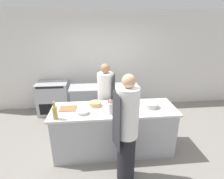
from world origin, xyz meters
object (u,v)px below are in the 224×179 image
at_px(bottle_water, 131,98).
at_px(bowl_ceramic_blue, 83,112).
at_px(oven_range, 54,98).
at_px(bottle_sauce, 124,112).
at_px(bottle_wine, 117,102).
at_px(bottle_cooking_oil, 110,108).
at_px(bottle_vinegar, 55,112).
at_px(cup, 110,103).
at_px(chef_at_prep_near, 127,131).
at_px(bowl_prep_small, 95,104).
at_px(bottle_olive_oil, 119,111).
at_px(chef_at_stove, 106,100).
at_px(bowl_mixing_large, 151,105).

distance_m(bottle_water, bowl_ceramic_blue, 1.00).
distance_m(oven_range, bottle_sauce, 2.71).
bearing_deg(bottle_wine, bottle_water, 33.10).
bearing_deg(bottle_cooking_oil, bottle_vinegar, -174.99).
bearing_deg(cup, chef_at_prep_near, -79.04).
distance_m(oven_range, cup, 2.23).
height_order(bottle_cooking_oil, bowl_prep_small, bottle_cooking_oil).
relative_size(bottle_olive_oil, bottle_wine, 0.64).
bearing_deg(bottle_olive_oil, bottle_wine, 87.46).
relative_size(chef_at_prep_near, bowl_prep_small, 7.93).
height_order(bottle_wine, bottle_sauce, bottle_wine).
distance_m(bowl_prep_small, bowl_ceramic_blue, 0.37).
bearing_deg(cup, bottle_wine, -51.24).
bearing_deg(chef_at_stove, bottle_sauce, 27.25).
bearing_deg(cup, bowl_mixing_large, -13.51).
xyz_separation_m(bottle_cooking_oil, bottle_sauce, (0.22, -0.10, -0.03)).
distance_m(chef_at_stove, bottle_water, 0.69).
bearing_deg(bowl_mixing_large, bottle_cooking_oil, -166.48).
distance_m(chef_at_stove, bottle_vinegar, 1.33).
xyz_separation_m(bottle_olive_oil, bowl_mixing_large, (0.65, 0.24, -0.03)).
bearing_deg(bowl_prep_small, bottle_vinegar, -146.56).
relative_size(bottle_wine, bowl_prep_small, 1.32).
bearing_deg(oven_range, chef_at_prep_near, -56.69).
xyz_separation_m(oven_range, bowl_ceramic_blue, (0.96, -1.92, 0.50)).
height_order(bowl_prep_small, bowl_ceramic_blue, bowl_prep_small).
relative_size(oven_range, bowl_mixing_large, 3.47).
relative_size(bottle_vinegar, bottle_wine, 1.05).
distance_m(bottle_sauce, cup, 0.51).
xyz_separation_m(bottle_olive_oil, cup, (-0.11, 0.43, -0.03)).
distance_m(chef_at_stove, bowl_ceramic_blue, 0.94).
xyz_separation_m(chef_at_stove, bottle_water, (0.47, -0.45, 0.22)).
height_order(bottle_olive_oil, bowl_mixing_large, bottle_olive_oil).
relative_size(bottle_vinegar, bowl_prep_small, 1.38).
height_order(bottle_vinegar, bottle_water, bottle_vinegar).
relative_size(chef_at_stove, bottle_water, 5.50).
xyz_separation_m(chef_at_stove, bowl_mixing_large, (0.81, -0.68, 0.15)).
bearing_deg(chef_at_prep_near, bottle_vinegar, 56.51).
xyz_separation_m(bottle_olive_oil, bottle_vinegar, (-1.06, -0.03, 0.05)).
relative_size(oven_range, bottle_olive_oil, 4.78).
height_order(bottle_cooking_oil, bottle_water, bottle_water).
relative_size(chef_at_stove, bowl_prep_small, 7.29).
bearing_deg(bottle_water, bottle_sauce, -114.59).
xyz_separation_m(oven_range, bowl_prep_small, (1.17, -1.62, 0.51)).
distance_m(oven_range, bowl_mixing_large, 2.90).
bearing_deg(chef_at_prep_near, bottle_water, -27.86).
bearing_deg(bottle_cooking_oil, bottle_water, 42.59).
distance_m(bottle_water, bowl_prep_small, 0.72).
xyz_separation_m(chef_at_stove, bottle_wine, (0.17, -0.65, 0.22)).
relative_size(bottle_cooking_oil, cup, 3.06).
bearing_deg(bottle_cooking_oil, cup, 85.47).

